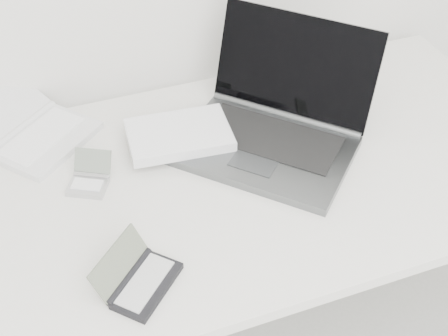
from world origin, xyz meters
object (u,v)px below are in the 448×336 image
object	(u,v)px
desk	(230,187)
palmtop_charcoal	(139,280)
laptop_large	(253,127)
netbook_open_white	(32,131)

from	to	relation	value
desk	palmtop_charcoal	bearing A→B (deg)	-139.28
palmtop_charcoal	desk	bearing A→B (deg)	-2.98
laptop_large	netbook_open_white	xyz separation A→B (m)	(-0.52, 0.21, -0.02)
desk	palmtop_charcoal	world-z (taller)	palmtop_charcoal
desk	palmtop_charcoal	size ratio (longest dim) A/B	8.20
desk	palmtop_charcoal	xyz separation A→B (m)	(-0.29, -0.25, 0.06)
laptop_large	palmtop_charcoal	size ratio (longest dim) A/B	3.26
netbook_open_white	palmtop_charcoal	distance (m)	0.57
netbook_open_white	laptop_large	bearing A→B (deg)	-61.99
desk	laptop_large	xyz separation A→B (m)	(0.10, 0.09, 0.09)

